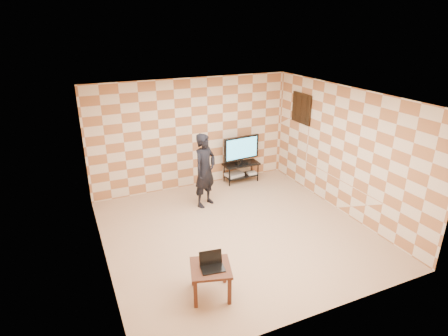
{
  "coord_description": "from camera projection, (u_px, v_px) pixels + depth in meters",
  "views": [
    {
      "loc": [
        -2.86,
        -5.8,
        3.94
      ],
      "look_at": [
        0.0,
        0.6,
        1.15
      ],
      "focal_mm": 30.0,
      "sensor_mm": 36.0,
      "label": 1
    }
  ],
  "objects": [
    {
      "name": "floor",
      "position": [
        236.0,
        232.0,
        7.46
      ],
      "size": [
        5.0,
        5.0,
        0.0
      ],
      "primitive_type": "plane",
      "color": "tan",
      "rests_on": "ground"
    },
    {
      "name": "wall_back",
      "position": [
        192.0,
        134.0,
        9.08
      ],
      "size": [
        5.0,
        0.02,
        2.7
      ],
      "primitive_type": "cube",
      "color": "beige",
      "rests_on": "ground"
    },
    {
      "name": "wall_front",
      "position": [
        322.0,
        234.0,
        4.84
      ],
      "size": [
        5.0,
        0.02,
        2.7
      ],
      "primitive_type": "cube",
      "color": "beige",
      "rests_on": "ground"
    },
    {
      "name": "wall_left",
      "position": [
        98.0,
        192.0,
        6.01
      ],
      "size": [
        0.02,
        5.0,
        2.7
      ],
      "primitive_type": "cube",
      "color": "beige",
      "rests_on": "ground"
    },
    {
      "name": "wall_right",
      "position": [
        343.0,
        151.0,
        7.91
      ],
      "size": [
        0.02,
        5.0,
        2.7
      ],
      "primitive_type": "cube",
      "color": "beige",
      "rests_on": "ground"
    },
    {
      "name": "ceiling",
      "position": [
        238.0,
        97.0,
        6.46
      ],
      "size": [
        5.0,
        5.0,
        0.02
      ],
      "primitive_type": "cube",
      "color": "white",
      "rests_on": "wall_back"
    },
    {
      "name": "wall_art",
      "position": [
        302.0,
        108.0,
        8.99
      ],
      "size": [
        0.04,
        0.72,
        0.72
      ],
      "color": "black",
      "rests_on": "wall_right"
    },
    {
      "name": "tv_stand",
      "position": [
        241.0,
        168.0,
        9.65
      ],
      "size": [
        0.92,
        0.42,
        0.5
      ],
      "color": "black",
      "rests_on": "floor"
    },
    {
      "name": "tv",
      "position": [
        242.0,
        149.0,
        9.45
      ],
      "size": [
        0.99,
        0.21,
        0.72
      ],
      "color": "black",
      "rests_on": "tv_stand"
    },
    {
      "name": "dvd_player",
      "position": [
        234.0,
        174.0,
        9.68
      ],
      "size": [
        0.49,
        0.39,
        0.07
      ],
      "primitive_type": "cube",
      "rotation": [
        0.0,
        0.0,
        0.18
      ],
      "color": "#ADADB0",
      "rests_on": "tv_stand"
    },
    {
      "name": "game_console",
      "position": [
        252.0,
        173.0,
        9.78
      ],
      "size": [
        0.25,
        0.19,
        0.05
      ],
      "primitive_type": "cube",
      "rotation": [
        0.0,
        0.0,
        -0.06
      ],
      "color": "silver",
      "rests_on": "tv_stand"
    },
    {
      "name": "side_table",
      "position": [
        211.0,
        272.0,
        5.62
      ],
      "size": [
        0.74,
        0.74,
        0.5
      ],
      "color": "#33180F",
      "rests_on": "floor"
    },
    {
      "name": "laptop",
      "position": [
        212.0,
        264.0,
        5.56
      ],
      "size": [
        0.38,
        0.32,
        0.23
      ],
      "color": "black",
      "rests_on": "side_table"
    },
    {
      "name": "person",
      "position": [
        205.0,
        170.0,
        8.25
      ],
      "size": [
        0.73,
        0.65,
        1.68
      ],
      "primitive_type": "imported",
      "rotation": [
        0.0,
        0.0,
        0.5
      ],
      "color": "black",
      "rests_on": "floor"
    }
  ]
}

